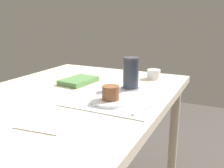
# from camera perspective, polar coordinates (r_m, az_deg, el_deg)

# --- Properties ---
(dining_table) EXTENTS (1.09, 0.83, 0.72)m
(dining_table) POSITION_cam_1_polar(r_m,az_deg,el_deg) (1.13, -9.19, -5.86)
(dining_table) COLOR beige
(dining_table) RESTS_ON ground_plane
(placemat) EXTENTS (0.40, 0.34, 0.00)m
(placemat) POSITION_cam_1_polar(r_m,az_deg,el_deg) (1.03, 2.01, -2.84)
(placemat) COLOR white
(placemat) RESTS_ON dining_table
(pastry_plate) EXTENTS (0.15, 0.15, 0.01)m
(pastry_plate) POSITION_cam_1_polar(r_m,az_deg,el_deg) (0.95, -0.30, -3.88)
(pastry_plate) COLOR white
(pastry_plate) RESTS_ON placemat
(pastry) EXTENTS (0.07, 0.07, 0.05)m
(pastry) POSITION_cam_1_polar(r_m,az_deg,el_deg) (0.94, -0.30, -2.01)
(pastry) COLOR brown
(pastry) RESTS_ON pastry_plate
(coffee_coaster) EXTENTS (0.09, 0.09, 0.00)m
(coffee_coaster) POSITION_cam_1_polar(r_m,az_deg,el_deg) (1.13, 4.26, -0.95)
(coffee_coaster) COLOR #99999E
(coffee_coaster) RESTS_ON placemat
(coffee_mug) EXTENTS (0.10, 0.07, 0.14)m
(coffee_mug) POSITION_cam_1_polar(r_m,az_deg,el_deg) (1.11, 4.37, 2.61)
(coffee_mug) COLOR #2D333D
(coffee_mug) RESTS_ON coffee_coaster
(teaspoon) EXTENTS (0.13, 0.04, 0.01)m
(teaspoon) POSITION_cam_1_polar(r_m,az_deg,el_deg) (0.88, 7.13, -5.72)
(teaspoon) COLOR silver
(teaspoon) RESTS_ON placemat
(paper_napkin) EXTENTS (0.17, 0.17, 0.00)m
(paper_napkin) POSITION_cam_1_polar(r_m,az_deg,el_deg) (0.81, -14.26, -8.30)
(paper_napkin) COLOR white
(paper_napkin) RESTS_ON dining_table
(sugar_bowl) EXTENTS (0.07, 0.07, 0.05)m
(sugar_bowl) POSITION_cam_1_polar(r_m,az_deg,el_deg) (1.34, 9.50, 2.23)
(sugar_bowl) COLOR white
(sugar_bowl) RESTS_ON dining_table
(small_book) EXTENTS (0.19, 0.14, 0.02)m
(small_book) POSITION_cam_1_polar(r_m,az_deg,el_deg) (1.25, -7.63, 0.73)
(small_book) COLOR #598C4C
(small_book) RESTS_ON dining_table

